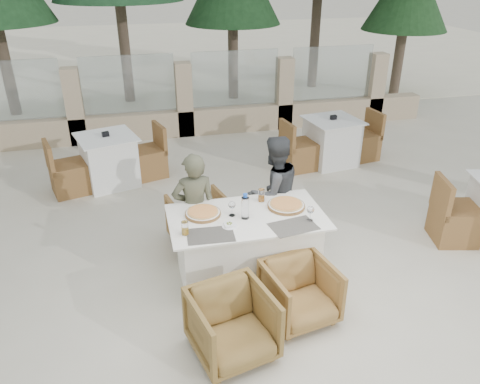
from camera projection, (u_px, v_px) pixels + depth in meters
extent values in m
plane|color=beige|center=(245.00, 281.00, 5.07)|extent=(80.00, 80.00, 0.00)
cube|color=#F8EECB|center=(153.00, 52.00, 17.22)|extent=(30.00, 16.00, 0.01)
cube|color=#524E46|center=(211.00, 235.00, 4.46)|extent=(0.47, 0.33, 0.00)
cube|color=#5C564E|center=(294.00, 226.00, 4.60)|extent=(0.49, 0.37, 0.00)
cylinder|color=orange|center=(203.00, 213.00, 4.80)|extent=(0.46, 0.46, 0.05)
cylinder|color=#D3591C|center=(286.00, 205.00, 4.95)|extent=(0.45, 0.45, 0.05)
cylinder|color=#B9DDF4|center=(245.00, 206.00, 4.69)|extent=(0.09, 0.09, 0.27)
cylinder|color=gold|center=(185.00, 228.00, 4.44)|extent=(0.08, 0.08, 0.14)
cylinder|color=orange|center=(261.00, 195.00, 5.05)|extent=(0.07, 0.07, 0.14)
imported|color=olive|center=(200.00, 221.00, 5.61)|extent=(0.79, 0.81, 0.62)
imported|color=olive|center=(259.00, 227.00, 5.56)|extent=(0.75, 0.76, 0.54)
imported|color=olive|center=(232.00, 325.00, 4.03)|extent=(0.80, 0.82, 0.62)
imported|color=olive|center=(300.00, 292.00, 4.45)|extent=(0.73, 0.74, 0.58)
imported|color=#4E4F39|center=(195.00, 210.00, 5.12)|extent=(0.49, 0.33, 1.33)
imported|color=#3E4043|center=(274.00, 193.00, 5.43)|extent=(0.80, 0.70, 1.38)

